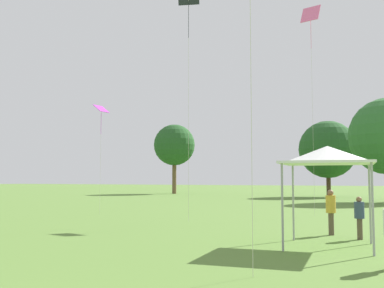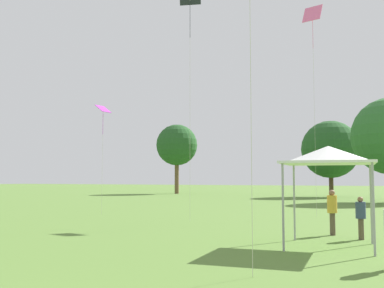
# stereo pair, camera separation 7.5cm
# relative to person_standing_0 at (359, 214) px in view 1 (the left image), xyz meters

# --- Properties ---
(person_standing_0) EXTENTS (0.50, 0.50, 1.55)m
(person_standing_0) POSITION_rel_person_standing_0_xyz_m (0.00, 0.00, 0.00)
(person_standing_0) COLOR brown
(person_standing_0) RESTS_ON ground
(person_standing_1) EXTENTS (0.40, 0.40, 1.77)m
(person_standing_1) POSITION_rel_person_standing_0_xyz_m (-1.12, 0.92, 0.14)
(person_standing_1) COLOR brown
(person_standing_1) RESTS_ON ground
(canopy_tent) EXTENTS (3.08, 3.08, 3.28)m
(canopy_tent) POSITION_rel_person_standing_0_xyz_m (-0.77, -2.36, 2.04)
(canopy_tent) COLOR white
(canopy_tent) RESTS_ON ground
(kite_2) EXTENTS (0.81, 0.92, 6.87)m
(kite_2) POSITION_rel_person_standing_0_xyz_m (-15.54, 5.64, 5.49)
(kite_2) COLOR #B738C6
(kite_2) RESTS_ON ground
(kite_5) EXTENTS (1.18, 0.59, 12.71)m
(kite_5) POSITION_rel_person_standing_0_xyz_m (-8.61, 3.77, 10.88)
(kite_5) COLOR #1E2328
(kite_5) RESTS_ON ground
(kite_6) EXTENTS (1.23, 0.76, 12.75)m
(kite_6) POSITION_rel_person_standing_0_xyz_m (-3.15, 9.66, 10.96)
(kite_6) COLOR pink
(kite_6) RESTS_ON ground
(distant_tree_1) EXTENTS (6.17, 6.17, 10.40)m
(distant_tree_1) POSITION_rel_person_standing_0_xyz_m (-28.92, 42.68, 6.35)
(distant_tree_1) COLOR brown
(distant_tree_1) RESTS_ON ground
(distant_tree_2) EXTENTS (7.08, 7.08, 9.37)m
(distant_tree_2) POSITION_rel_person_standing_0_xyz_m (-6.24, 39.68, 4.91)
(distant_tree_2) COLOR #473323
(distant_tree_2) RESTS_ON ground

